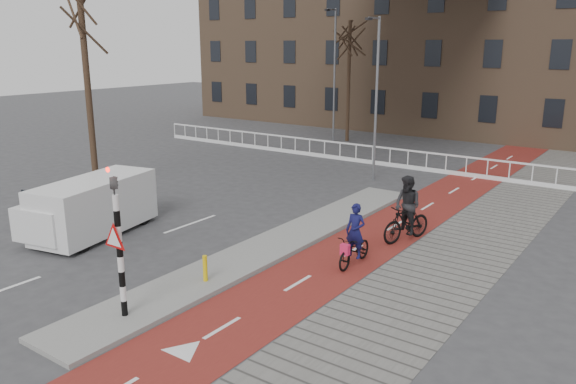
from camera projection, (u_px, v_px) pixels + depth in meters
The scene contains 15 objects.
ground at pixel (205, 296), 14.21m from camera, with size 120.00×120.00×0.00m, color #38383A.
bike_lane at pixel (417, 212), 21.25m from camera, with size 2.50×60.00×0.01m, color maroon.
sidewalk at pixel (493, 226), 19.67m from camera, with size 3.00×60.00×0.01m, color slate.
curb_island at pixel (276, 244), 17.74m from camera, with size 1.80×16.00×0.12m, color gray.
traffic_signal at pixel (118, 239), 12.45m from camera, with size 0.80×0.80×3.68m.
bollard at pixel (205, 268), 14.73m from camera, with size 0.12×0.12×0.70m, color yellow.
cyclist_near at pixel (355, 245), 16.02m from camera, with size 0.64×1.74×1.82m.
cyclist_far at pixel (407, 215), 17.95m from camera, with size 1.21×2.09×2.14m.
van at pixel (95, 206), 18.58m from camera, with size 2.64×4.64×1.88m.
railing at pixel (356, 156), 30.33m from camera, with size 28.00×0.10×0.99m.
townhouse_row at pixel (489, 20), 39.10m from camera, with size 46.00×10.00×15.90m.
tree_left at pixel (88, 91), 23.26m from camera, with size 0.27×0.27×8.60m, color #2F2015.
tree_mid at pixel (349, 82), 36.07m from camera, with size 0.23×0.23×7.64m, color #2F2015.
streetlight_near at pixel (376, 101), 25.37m from camera, with size 0.12×0.12×7.36m, color slate.
streetlight_left at pixel (334, 77), 35.42m from camera, with size 0.12×0.12×8.31m, color slate.
Camera 1 is at (9.31, -9.42, 6.17)m, focal length 35.00 mm.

